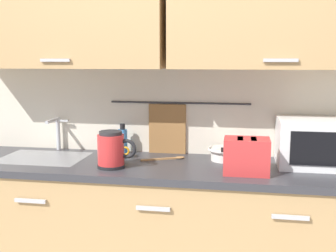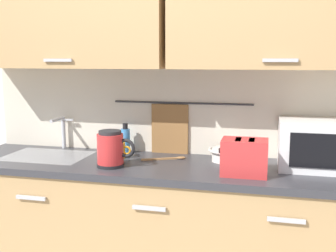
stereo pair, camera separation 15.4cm
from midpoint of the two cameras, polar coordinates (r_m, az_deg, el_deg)
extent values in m
cube|color=tan|center=(2.57, -2.32, -15.45)|extent=(2.50, 0.60, 0.86)
cube|color=#B7B7BC|center=(2.43, -20.34, -9.72)|extent=(0.18, 0.02, 0.02)
cube|color=#B7B7BC|center=(2.17, -4.15, -11.38)|extent=(0.18, 0.02, 0.02)
cube|color=#B7B7BC|center=(2.12, 14.59, -12.18)|extent=(0.18, 0.02, 0.02)
cube|color=#333338|center=(2.42, -2.39, -5.73)|extent=(2.53, 0.63, 0.04)
cube|color=#9EA0A5|center=(2.71, -18.50, -5.11)|extent=(0.52, 0.38, 0.09)
cube|color=silver|center=(2.67, -0.94, 3.77)|extent=(3.70, 0.06, 2.50)
cube|color=beige|center=(2.65, -1.08, 2.08)|extent=(2.50, 0.01, 0.55)
cube|color=tan|center=(2.69, -15.69, 15.21)|extent=(1.23, 0.33, 0.70)
cube|color=#B7B7BC|center=(2.52, -17.12, 8.73)|extent=(0.18, 0.01, 0.02)
cube|color=tan|center=(2.44, 13.49, 15.94)|extent=(1.23, 0.33, 0.70)
cube|color=#B7B7BC|center=(2.25, 13.46, 8.87)|extent=(0.18, 0.01, 0.02)
cylinder|color=#333338|center=(2.62, -0.10, 3.22)|extent=(0.90, 0.01, 0.01)
cube|color=olive|center=(2.66, -1.76, -0.62)|extent=(0.24, 0.02, 0.34)
cylinder|color=#B2B5BA|center=(2.88, -16.49, -1.04)|extent=(0.03, 0.03, 0.22)
cylinder|color=#B2B5BA|center=(2.79, -17.31, 0.69)|extent=(0.02, 0.16, 0.02)
cube|color=#B2B5BA|center=(2.85, -15.85, 0.71)|extent=(0.07, 0.02, 0.01)
cube|color=white|center=(2.47, 18.52, -2.22)|extent=(0.46, 0.34, 0.27)
cube|color=black|center=(2.30, 18.28, -3.05)|extent=(0.29, 0.01, 0.18)
cylinder|color=black|center=(2.37, -9.74, -5.48)|extent=(0.16, 0.16, 0.02)
cylinder|color=red|center=(2.34, -9.80, -3.26)|extent=(0.15, 0.15, 0.17)
cylinder|color=#262628|center=(2.33, -9.87, -0.97)|extent=(0.13, 0.13, 0.02)
torus|color=black|center=(2.31, -7.64, -3.16)|extent=(0.11, 0.02, 0.11)
cylinder|color=#3F8CD8|center=(2.67, -7.95, -2.17)|extent=(0.06, 0.06, 0.16)
cylinder|color=black|center=(2.66, -7.99, -0.10)|extent=(0.03, 0.03, 0.04)
cylinder|color=orange|center=(2.56, -8.79, -3.44)|extent=(0.08, 0.08, 0.09)
torus|color=orange|center=(2.54, -7.68, -3.45)|extent=(0.06, 0.01, 0.06)
cylinder|color=silver|center=(2.50, 6.18, -3.93)|extent=(0.17, 0.17, 0.07)
torus|color=silver|center=(2.49, 6.19, -3.23)|extent=(0.21, 0.21, 0.01)
cube|color=red|center=(2.22, 8.89, -4.15)|extent=(0.24, 0.17, 0.19)
cube|color=black|center=(2.20, 8.03, -1.87)|extent=(0.03, 0.12, 0.01)
cube|color=black|center=(2.20, 9.86, -1.92)|extent=(0.03, 0.12, 0.01)
cube|color=black|center=(2.22, 5.60, -3.33)|extent=(0.02, 0.02, 0.02)
cube|color=#9E7042|center=(2.50, -3.10, -4.63)|extent=(0.21, 0.11, 0.01)
ellipsoid|color=#9E7042|center=(2.53, -0.10, -4.40)|extent=(0.07, 0.06, 0.01)
camera|label=1|loc=(0.08, -91.84, -0.30)|focal=43.94mm
camera|label=2|loc=(0.08, 88.16, 0.30)|focal=43.94mm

